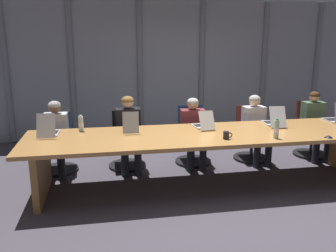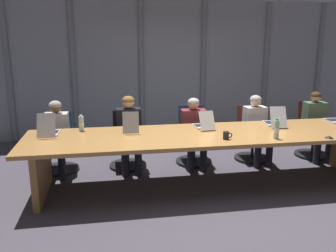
# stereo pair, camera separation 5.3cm
# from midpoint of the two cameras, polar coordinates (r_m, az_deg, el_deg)

# --- Properties ---
(ground_plane) EXTENTS (15.85, 15.85, 0.00)m
(ground_plane) POSITION_cam_midpoint_polar(r_m,az_deg,el_deg) (5.19, 6.10, -9.26)
(ground_plane) COLOR #47424C
(conference_table) EXTENTS (5.00, 1.21, 0.76)m
(conference_table) POSITION_cam_midpoint_polar(r_m,az_deg,el_deg) (4.98, 6.28, -2.57)
(conference_table) COLOR #B77F42
(conference_table) RESTS_ON ground_plane
(curtain_backdrop) EXTENTS (7.93, 0.17, 2.80)m
(curtain_backdrop) POSITION_cam_midpoint_polar(r_m,az_deg,el_deg) (7.53, 0.35, 9.05)
(curtain_backdrop) COLOR gray
(curtain_backdrop) RESTS_ON ground_plane
(laptop_left_end) EXTENTS (0.25, 0.48, 0.33)m
(laptop_left_end) POSITION_cam_midpoint_polar(r_m,az_deg,el_deg) (5.05, -18.84, -0.75)
(laptop_left_end) COLOR #BCBCC1
(laptop_left_end) RESTS_ON conference_table
(laptop_left_mid) EXTENTS (0.25, 0.40, 0.31)m
(laptop_left_mid) POSITION_cam_midpoint_polar(r_m,az_deg,el_deg) (5.01, -6.28, -0.25)
(laptop_left_mid) COLOR #A8ADB7
(laptop_left_mid) RESTS_ON conference_table
(laptop_center) EXTENTS (0.26, 0.46, 0.27)m
(laptop_center) POSITION_cam_midpoint_polar(r_m,az_deg,el_deg) (5.21, 5.30, 0.27)
(laptop_center) COLOR beige
(laptop_center) RESTS_ON conference_table
(laptop_right_mid) EXTENTS (0.30, 0.53, 0.31)m
(laptop_right_mid) POSITION_cam_midpoint_polar(r_m,az_deg,el_deg) (5.59, 16.29, 0.75)
(laptop_right_mid) COLOR #BCBCC1
(laptop_right_mid) RESTS_ON conference_table
(laptop_right_end) EXTENTS (0.25, 0.41, 0.33)m
(laptop_right_end) POSITION_cam_midpoint_polar(r_m,az_deg,el_deg) (6.15, 25.10, 1.20)
(laptop_right_end) COLOR #BCBCC1
(laptop_right_end) RESTS_ON conference_table
(office_chair_left_end) EXTENTS (0.60, 0.60, 0.90)m
(office_chair_left_end) POSITION_cam_midpoint_polar(r_m,az_deg,el_deg) (5.86, -17.46, -3.64)
(office_chair_left_end) COLOR navy
(office_chair_left_end) RESTS_ON ground_plane
(office_chair_left_mid) EXTENTS (0.60, 0.60, 0.89)m
(office_chair_left_mid) POSITION_cam_midpoint_polar(r_m,az_deg,el_deg) (5.82, -6.89, -3.23)
(office_chair_left_mid) COLOR black
(office_chair_left_mid) RESTS_ON ground_plane
(office_chair_center) EXTENTS (0.60, 0.60, 0.94)m
(office_chair_center) POSITION_cam_midpoint_polar(r_m,az_deg,el_deg) (5.98, 3.72, -2.55)
(office_chair_center) COLOR navy
(office_chair_center) RESTS_ON ground_plane
(office_chair_right_mid) EXTENTS (0.60, 0.60, 0.90)m
(office_chair_right_mid) POSITION_cam_midpoint_polar(r_m,az_deg,el_deg) (6.30, 12.88, -2.12)
(office_chair_right_mid) COLOR #511E19
(office_chair_right_mid) RESTS_ON ground_plane
(office_chair_right_end) EXTENTS (0.60, 0.60, 0.95)m
(office_chair_right_end) POSITION_cam_midpoint_polar(r_m,az_deg,el_deg) (6.82, 21.67, -1.44)
(office_chair_right_end) COLOR #511E19
(office_chair_right_end) RESTS_ON ground_plane
(person_left_end) EXTENTS (0.37, 0.55, 1.12)m
(person_left_end) POSITION_cam_midpoint_polar(r_m,az_deg,el_deg) (5.63, -17.83, -1.25)
(person_left_end) COLOR silver
(person_left_end) RESTS_ON ground_plane
(person_left_mid) EXTENTS (0.39, 0.55, 1.16)m
(person_left_mid) POSITION_cam_midpoint_polar(r_m,az_deg,el_deg) (5.59, -6.56, -0.48)
(person_left_mid) COLOR black
(person_left_mid) RESTS_ON ground_plane
(person_center) EXTENTS (0.42, 0.56, 1.10)m
(person_center) POSITION_cam_midpoint_polar(r_m,az_deg,el_deg) (5.75, 3.85, -0.36)
(person_center) COLOR brown
(person_center) RESTS_ON ground_plane
(person_right_mid) EXTENTS (0.39, 0.56, 1.12)m
(person_right_mid) POSITION_cam_midpoint_polar(r_m,az_deg,el_deg) (6.09, 13.64, 0.15)
(person_right_mid) COLOR silver
(person_right_mid) RESTS_ON ground_plane
(person_right_end) EXTENTS (0.38, 0.56, 1.15)m
(person_right_end) POSITION_cam_midpoint_polar(r_m,az_deg,el_deg) (6.59, 22.24, 0.63)
(person_right_end) COLOR #4C6B4C
(person_right_end) RESTS_ON ground_plane
(water_bottle_primary) EXTENTS (0.07, 0.07, 0.26)m
(water_bottle_primary) POSITION_cam_midpoint_polar(r_m,az_deg,el_deg) (4.84, 16.67, -0.50)
(water_bottle_primary) COLOR #ADD1B2
(water_bottle_primary) RESTS_ON conference_table
(water_bottle_secondary) EXTENTS (0.07, 0.07, 0.23)m
(water_bottle_secondary) POSITION_cam_midpoint_polar(r_m,az_deg,el_deg) (5.16, -14.05, 0.34)
(water_bottle_secondary) COLOR silver
(water_bottle_secondary) RESTS_ON conference_table
(coffee_mug_near) EXTENTS (0.13, 0.08, 0.10)m
(coffee_mug_near) POSITION_cam_midpoint_polar(r_m,az_deg,el_deg) (4.67, 9.03, -1.47)
(coffee_mug_near) COLOR black
(coffee_mug_near) RESTS_ON conference_table
(conference_mic_middle) EXTENTS (0.11, 0.11, 0.03)m
(conference_mic_middle) POSITION_cam_midpoint_polar(r_m,az_deg,el_deg) (5.13, 24.06, -1.54)
(conference_mic_middle) COLOR black
(conference_mic_middle) RESTS_ON conference_table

